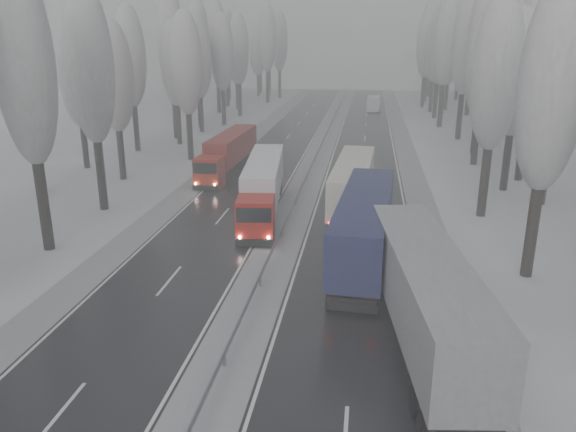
% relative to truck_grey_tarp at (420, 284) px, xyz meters
% --- Properties ---
extents(ground, '(260.00, 260.00, 0.00)m').
position_rel_truck_grey_tarp_xyz_m(ground, '(-8.21, -7.68, -2.65)').
color(ground, silver).
rests_on(ground, ground).
extents(carriageway_right, '(7.50, 200.00, 0.03)m').
position_rel_truck_grey_tarp_xyz_m(carriageway_right, '(-2.96, 22.32, -2.64)').
color(carriageway_right, black).
rests_on(carriageway_right, ground).
extents(carriageway_left, '(7.50, 200.00, 0.03)m').
position_rel_truck_grey_tarp_xyz_m(carriageway_left, '(-13.46, 22.32, -2.64)').
color(carriageway_left, black).
rests_on(carriageway_left, ground).
extents(median_slush, '(3.00, 200.00, 0.04)m').
position_rel_truck_grey_tarp_xyz_m(median_slush, '(-8.21, 22.32, -2.63)').
color(median_slush, '#A5A8AD').
rests_on(median_slush, ground).
extents(shoulder_right, '(2.40, 200.00, 0.04)m').
position_rel_truck_grey_tarp_xyz_m(shoulder_right, '(1.99, 22.32, -2.63)').
color(shoulder_right, '#A5A8AD').
rests_on(shoulder_right, ground).
extents(shoulder_left, '(2.40, 200.00, 0.04)m').
position_rel_truck_grey_tarp_xyz_m(shoulder_left, '(-18.41, 22.32, -2.63)').
color(shoulder_left, '#A5A8AD').
rests_on(shoulder_left, ground).
extents(median_guardrail, '(0.12, 200.00, 0.76)m').
position_rel_truck_grey_tarp_xyz_m(median_guardrail, '(-8.21, 22.31, -2.05)').
color(median_guardrail, slate).
rests_on(median_guardrail, ground).
extents(tree_16, '(3.60, 3.60, 16.53)m').
position_rel_truck_grey_tarp_xyz_m(tree_16, '(6.82, 7.99, 8.02)').
color(tree_16, black).
rests_on(tree_16, ground).
extents(tree_18, '(3.60, 3.60, 16.58)m').
position_rel_truck_grey_tarp_xyz_m(tree_18, '(6.29, 19.35, 8.05)').
color(tree_18, black).
rests_on(tree_18, ground).
extents(tree_19, '(3.60, 3.60, 14.57)m').
position_rel_truck_grey_tarp_xyz_m(tree_19, '(11.81, 23.35, 6.77)').
color(tree_19, black).
rests_on(tree_19, ground).
extents(tree_20, '(3.60, 3.60, 15.71)m').
position_rel_truck_grey_tarp_xyz_m(tree_20, '(9.68, 27.48, 7.49)').
color(tree_20, black).
rests_on(tree_20, ground).
extents(tree_21, '(3.60, 3.60, 18.62)m').
position_rel_truck_grey_tarp_xyz_m(tree_21, '(11.91, 31.48, 9.35)').
color(tree_21, black).
rests_on(tree_21, ground).
extents(tree_22, '(3.60, 3.60, 15.86)m').
position_rel_truck_grey_tarp_xyz_m(tree_22, '(8.81, 37.92, 7.59)').
color(tree_22, black).
rests_on(tree_22, ground).
extents(tree_23, '(3.60, 3.60, 13.55)m').
position_rel_truck_grey_tarp_xyz_m(tree_23, '(15.09, 41.92, 6.12)').
color(tree_23, black).
rests_on(tree_23, ground).
extents(tree_24, '(3.60, 3.60, 20.49)m').
position_rel_truck_grey_tarp_xyz_m(tree_24, '(9.68, 43.34, 10.54)').
color(tree_24, black).
rests_on(tree_24, ground).
extents(tree_25, '(3.60, 3.60, 19.44)m').
position_rel_truck_grey_tarp_xyz_m(tree_25, '(16.60, 47.34, 9.87)').
color(tree_25, black).
rests_on(tree_25, ground).
extents(tree_26, '(3.60, 3.60, 18.78)m').
position_rel_truck_grey_tarp_xyz_m(tree_26, '(9.35, 53.59, 9.45)').
color(tree_26, black).
rests_on(tree_26, ground).
extents(tree_27, '(3.60, 3.60, 17.62)m').
position_rel_truck_grey_tarp_xyz_m(tree_27, '(16.50, 57.59, 8.71)').
color(tree_27, black).
rests_on(tree_27, ground).
extents(tree_28, '(3.60, 3.60, 19.62)m').
position_rel_truck_grey_tarp_xyz_m(tree_28, '(8.13, 64.27, 9.99)').
color(tree_28, black).
rests_on(tree_28, ground).
extents(tree_29, '(3.60, 3.60, 18.11)m').
position_rel_truck_grey_tarp_xyz_m(tree_29, '(15.50, 68.27, 9.02)').
color(tree_29, black).
rests_on(tree_29, ground).
extents(tree_30, '(3.60, 3.60, 17.86)m').
position_rel_truck_grey_tarp_xyz_m(tree_30, '(8.35, 74.02, 8.87)').
color(tree_30, black).
rests_on(tree_30, ground).
extents(tree_31, '(3.60, 3.60, 18.58)m').
position_rel_truck_grey_tarp_xyz_m(tree_31, '(14.26, 78.02, 9.32)').
color(tree_31, black).
rests_on(tree_31, ground).
extents(tree_32, '(3.60, 3.60, 17.33)m').
position_rel_truck_grey_tarp_xyz_m(tree_32, '(8.42, 81.53, 8.53)').
color(tree_32, black).
rests_on(tree_32, ground).
extents(tree_33, '(3.60, 3.60, 14.33)m').
position_rel_truck_grey_tarp_xyz_m(tree_33, '(11.55, 85.53, 6.61)').
color(tree_33, black).
rests_on(tree_33, ground).
extents(tree_34, '(3.60, 3.60, 17.63)m').
position_rel_truck_grey_tarp_xyz_m(tree_34, '(7.52, 88.64, 8.72)').
color(tree_34, black).
rests_on(tree_34, ground).
extents(tree_35, '(3.60, 3.60, 18.25)m').
position_rel_truck_grey_tarp_xyz_m(tree_35, '(16.73, 92.64, 9.12)').
color(tree_35, black).
rests_on(tree_35, ground).
extents(tree_36, '(3.60, 3.60, 20.23)m').
position_rel_truck_grey_tarp_xyz_m(tree_36, '(8.82, 98.48, 10.37)').
color(tree_36, black).
rests_on(tree_36, ground).
extents(tree_37, '(3.60, 3.60, 16.37)m').
position_rel_truck_grey_tarp_xyz_m(tree_37, '(15.81, 102.48, 7.91)').
color(tree_37, black).
rests_on(tree_37, ground).
extents(tree_38, '(3.60, 3.60, 17.97)m').
position_rel_truck_grey_tarp_xyz_m(tree_38, '(10.52, 109.04, 8.94)').
color(tree_38, black).
rests_on(tree_38, ground).
extents(tree_39, '(3.60, 3.60, 16.19)m').
position_rel_truck_grey_tarp_xyz_m(tree_39, '(13.34, 113.04, 7.80)').
color(tree_39, black).
rests_on(tree_39, ground).
extents(tree_56, '(3.60, 3.60, 18.12)m').
position_rel_truck_grey_tarp_xyz_m(tree_56, '(-22.93, 8.02, 9.03)').
color(tree_56, black).
rests_on(tree_56, ground).
extents(tree_58, '(3.60, 3.60, 17.21)m').
position_rel_truck_grey_tarp_xyz_m(tree_58, '(-23.34, 16.88, 8.45)').
color(tree_58, black).
rests_on(tree_58, ground).
extents(tree_59, '(3.60, 3.60, 18.41)m').
position_rel_truck_grey_tarp_xyz_m(tree_59, '(-31.02, 20.88, 9.22)').
color(tree_59, black).
rests_on(tree_59, ground).
extents(tree_60, '(3.60, 3.60, 14.84)m').
position_rel_truck_grey_tarp_xyz_m(tree_60, '(-25.96, 26.52, 6.94)').
color(tree_60, black).
rests_on(tree_60, ground).
extents(tree_61, '(3.60, 3.60, 13.95)m').
position_rel_truck_grey_tarp_xyz_m(tree_61, '(-31.73, 30.52, 6.37)').
color(tree_61, black).
rests_on(tree_61, ground).
extents(tree_62, '(3.60, 3.60, 16.04)m').
position_rel_truck_grey_tarp_xyz_m(tree_62, '(-22.16, 36.05, 7.71)').
color(tree_62, black).
rests_on(tree_62, ground).
extents(tree_63, '(3.60, 3.60, 16.88)m').
position_rel_truck_grey_tarp_xyz_m(tree_63, '(-30.06, 40.05, 8.24)').
color(tree_63, black).
rests_on(tree_63, ground).
extents(tree_64, '(3.60, 3.60, 15.42)m').
position_rel_truck_grey_tarp_xyz_m(tree_64, '(-26.47, 45.03, 7.31)').
color(tree_64, black).
rests_on(tree_64, ground).
extents(tree_65, '(3.60, 3.60, 19.48)m').
position_rel_truck_grey_tarp_xyz_m(tree_65, '(-28.27, 49.03, 9.90)').
color(tree_65, black).
rests_on(tree_65, ground).
extents(tree_66, '(3.60, 3.60, 15.23)m').
position_rel_truck_grey_tarp_xyz_m(tree_66, '(-26.37, 54.67, 7.19)').
color(tree_66, black).
rests_on(tree_66, ground).
extents(tree_67, '(3.60, 3.60, 17.09)m').
position_rel_truck_grey_tarp_xyz_m(tree_67, '(-27.76, 58.67, 8.38)').
color(tree_67, black).
rests_on(tree_67, ground).
extents(tree_68, '(3.60, 3.60, 16.65)m').
position_rel_truck_grey_tarp_xyz_m(tree_68, '(-24.79, 61.43, 8.10)').
color(tree_68, black).
rests_on(tree_68, ground).
extents(tree_69, '(3.60, 3.60, 19.35)m').
position_rel_truck_grey_tarp_xyz_m(tree_69, '(-29.63, 65.43, 9.81)').
color(tree_69, black).
rests_on(tree_69, ground).
extents(tree_70, '(3.60, 3.60, 17.09)m').
position_rel_truck_grey_tarp_xyz_m(tree_70, '(-24.54, 71.51, 8.38)').
color(tree_70, black).
rests_on(tree_70, ground).
extents(tree_71, '(3.60, 3.60, 19.61)m').
position_rel_truck_grey_tarp_xyz_m(tree_71, '(-29.30, 75.51, 9.98)').
color(tree_71, black).
rests_on(tree_71, ground).
extents(tree_72, '(3.60, 3.60, 15.11)m').
position_rel_truck_grey_tarp_xyz_m(tree_72, '(-27.14, 80.85, 7.11)').
color(tree_72, black).
rests_on(tree_72, ground).
extents(tree_73, '(3.60, 3.60, 17.22)m').
position_rel_truck_grey_tarp_xyz_m(tree_73, '(-30.03, 84.85, 8.46)').
color(tree_73, black).
rests_on(tree_73, ground).
extents(tree_74, '(3.60, 3.60, 19.68)m').
position_rel_truck_grey_tarp_xyz_m(tree_74, '(-23.29, 91.65, 10.02)').
color(tree_74, black).
rests_on(tree_74, ground).
extents(tree_75, '(3.60, 3.60, 18.60)m').
position_rel_truck_grey_tarp_xyz_m(tree_75, '(-32.41, 95.65, 9.34)').
color(tree_75, black).
rests_on(tree_75, ground).
extents(tree_76, '(3.60, 3.60, 18.55)m').
position_rel_truck_grey_tarp_xyz_m(tree_76, '(-22.26, 101.04, 9.30)').
color(tree_76, black).
rests_on(tree_76, ground).
extents(tree_77, '(3.60, 3.60, 14.32)m').
position_rel_truck_grey_tarp_xyz_m(tree_77, '(-27.87, 105.04, 6.61)').
color(tree_77, black).
rests_on(tree_77, ground).
extents(tree_78, '(3.60, 3.60, 19.55)m').
position_rel_truck_grey_tarp_xyz_m(tree_78, '(-25.77, 107.63, 9.94)').
color(tree_78, black).
rests_on(tree_78, ground).
extents(tree_79, '(3.60, 3.60, 17.07)m').
position_rel_truck_grey_tarp_xyz_m(tree_79, '(-28.54, 111.63, 8.36)').
color(tree_79, black).
rests_on(tree_79, ground).
extents(truck_grey_tarp, '(4.96, 17.86, 4.54)m').
position_rel_truck_grey_tarp_xyz_m(truck_grey_tarp, '(0.00, 0.00, 0.00)').
color(truck_grey_tarp, '#434347').
rests_on(truck_grey_tarp, ground).
extents(truck_blue_box, '(3.92, 17.50, 4.46)m').
position_rel_truck_grey_tarp_xyz_m(truck_blue_box, '(-2.53, 8.97, -0.05)').
color(truck_blue_box, navy).
rests_on(truck_blue_box, ground).
extents(truck_cream_box, '(3.32, 16.29, 4.15)m').
position_rel_truck_grey_tarp_xyz_m(truck_cream_box, '(-3.57, 19.46, -0.23)').
color(truck_cream_box, '#AFAA9B').
rests_on(truck_cream_box, ground).
extents(box_truck_distant, '(2.66, 7.28, 2.67)m').
position_rel_truck_grey_tarp_xyz_m(box_truck_distant, '(-1.70, 81.79, -1.29)').
color(box_truck_distant, silver).
rests_on(box_truck_distant, ground).
extents(truck_red_white, '(4.13, 15.83, 4.03)m').
position_rel_truck_grey_tarp_xyz_m(truck_red_white, '(-10.52, 17.84, -0.30)').
color(truck_red_white, '#9C0F08').
rests_on(truck_red_white, ground).
extents(truck_red_red, '(2.81, 14.90, 3.80)m').
position_rel_truck_grey_tarp_xyz_m(truck_red_red, '(-16.41, 30.81, -0.43)').
color(truck_red_red, '#991A08').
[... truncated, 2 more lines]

